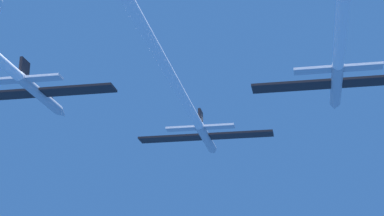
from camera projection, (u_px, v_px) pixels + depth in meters
The scene contains 1 object.
jet_lead at pixel (184, 98), 74.55m from camera, with size 19.13×59.16×3.17m.
Camera 1 is at (13.41, -85.02, -26.12)m, focal length 59.08 mm.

